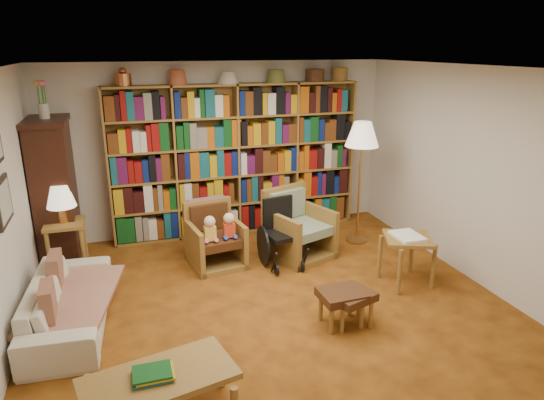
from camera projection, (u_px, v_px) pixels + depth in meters
name	position (u px, v px, depth m)	size (l,w,h in m)	color
floor	(273.00, 306.00, 5.26)	(5.00, 5.00, 0.00)	#975517
ceiling	(273.00, 69.00, 4.50)	(5.00, 5.00, 0.00)	silver
wall_back	(221.00, 149.00, 7.15)	(5.00, 5.00, 0.00)	silver
wall_front	(414.00, 328.00, 2.61)	(5.00, 5.00, 0.00)	silver
wall_right	(478.00, 177.00, 5.61)	(5.00, 5.00, 0.00)	silver
bookshelf	(237.00, 156.00, 7.08)	(3.60, 0.30, 2.42)	#A27532
curio_cabinet	(55.00, 190.00, 6.13)	(0.50, 0.95, 2.40)	black
sofa	(69.00, 303.00, 4.83)	(0.68, 1.74, 0.51)	beige
sofa_throw	(74.00, 298.00, 4.83)	(0.74, 1.39, 0.04)	#C7AD91
cushion_left	(56.00, 272.00, 5.05)	(0.12, 0.37, 0.37)	maroon
cushion_right	(48.00, 304.00, 4.42)	(0.11, 0.36, 0.36)	maroon
side_table_lamp	(66.00, 235.00, 5.91)	(0.46, 0.46, 0.66)	#A27532
table_lamp	(61.00, 197.00, 5.76)	(0.34, 0.34, 0.47)	#B6803A
armchair_leather	(215.00, 238.00, 6.23)	(0.74, 0.77, 0.82)	#A27532
armchair_sage	(297.00, 230.00, 6.51)	(0.98, 0.98, 0.90)	#A27532
wheelchair	(281.00, 234.00, 6.22)	(0.49, 0.69, 0.86)	black
floor_lamp	(362.00, 139.00, 6.56)	(0.46, 0.46, 1.73)	#B6803A
side_table_papers	(407.00, 245.00, 5.63)	(0.67, 0.67, 0.62)	#A27532
footstool_a	(342.00, 297.00, 4.84)	(0.45, 0.39, 0.37)	#432412
footstool_b	(352.00, 298.00, 4.85)	(0.51, 0.47, 0.35)	#432412
coffee_table	(159.00, 381.00, 3.57)	(1.21, 0.78, 0.44)	#A27532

